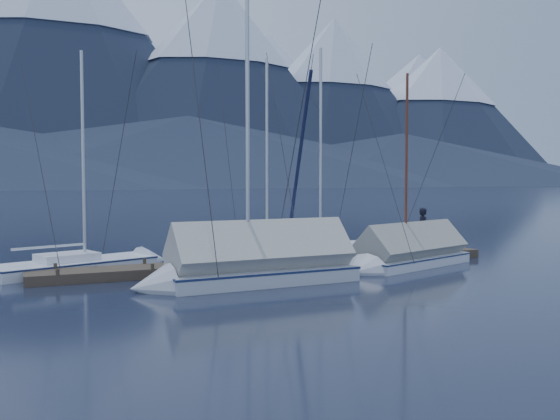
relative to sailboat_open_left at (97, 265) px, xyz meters
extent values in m
plane|color=black|center=(6.48, -4.24, -0.15)|extent=(1000.00, 1000.00, 0.00)
cone|color=#475675|center=(46.48, 425.76, 69.85)|extent=(330.00, 330.00, 140.00)
cone|color=silver|center=(46.48, 425.76, 110.95)|extent=(142.76, 142.76, 58.80)
cone|color=#475675|center=(186.48, 440.76, 62.35)|extent=(308.00, 308.00, 125.00)
cone|color=silver|center=(186.48, 440.76, 99.10)|extent=(133.24, 133.24, 52.50)
cone|color=#475675|center=(326.48, 420.76, 57.35)|extent=(286.00, 286.00, 115.00)
cone|color=silver|center=(326.48, 420.76, 91.20)|extent=(123.72, 123.72, 48.30)
cone|color=#192133|center=(16.48, 305.76, 67.35)|extent=(228.00, 228.00, 135.00)
cone|color=#192133|center=(96.48, 285.76, 54.85)|extent=(190.00, 190.00, 110.00)
cone|color=silver|center=(96.48, 285.76, 87.25)|extent=(82.19, 82.19, 46.20)
cone|color=#192133|center=(171.48, 295.76, 49.85)|extent=(182.40, 182.40, 100.00)
cone|color=silver|center=(171.48, 295.76, 79.35)|extent=(78.91, 78.91, 42.00)
cone|color=#192133|center=(246.48, 290.76, 43.85)|extent=(197.60, 197.60, 88.00)
cone|color=silver|center=(246.48, 290.76, 69.87)|extent=(85.48, 85.48, 36.96)
cone|color=#192133|center=(66.48, 240.76, 15.85)|extent=(390.00, 390.00, 32.00)
cone|color=#192133|center=(186.48, 245.76, 13.85)|extent=(364.00, 364.00, 28.00)
cube|color=#382D23|center=(6.48, -2.24, 0.02)|extent=(18.00, 1.50, 0.34)
cube|color=black|center=(0.48, -2.24, -0.20)|extent=(3.00, 1.30, 0.30)
cube|color=black|center=(6.48, -2.24, -0.20)|extent=(3.00, 1.30, 0.30)
cube|color=black|center=(12.48, -2.24, -0.20)|extent=(3.00, 1.30, 0.30)
cylinder|color=#382D23|center=(-1.52, -1.54, 0.20)|extent=(0.12, 0.12, 0.35)
cylinder|color=#382D23|center=(-1.52, -2.94, 0.20)|extent=(0.12, 0.12, 0.35)
cylinder|color=#382D23|center=(1.48, -1.54, 0.20)|extent=(0.12, 0.12, 0.35)
cylinder|color=#382D23|center=(1.48, -2.94, 0.20)|extent=(0.12, 0.12, 0.35)
cylinder|color=#382D23|center=(4.48, -1.54, 0.20)|extent=(0.12, 0.12, 0.35)
cylinder|color=#382D23|center=(4.48, -2.94, 0.20)|extent=(0.12, 0.12, 0.35)
cylinder|color=#382D23|center=(7.48, -1.54, 0.20)|extent=(0.12, 0.12, 0.35)
cylinder|color=#382D23|center=(7.48, -2.94, 0.20)|extent=(0.12, 0.12, 0.35)
cylinder|color=#382D23|center=(10.48, -1.54, 0.20)|extent=(0.12, 0.12, 0.35)
cylinder|color=#382D23|center=(10.48, -2.94, 0.20)|extent=(0.12, 0.12, 0.35)
cylinder|color=#382D23|center=(13.48, -1.54, 0.20)|extent=(0.12, 0.12, 0.35)
cylinder|color=#382D23|center=(13.48, -2.94, 0.20)|extent=(0.12, 0.12, 0.35)
cube|color=white|center=(-0.80, -0.29, -0.04)|extent=(6.00, 3.71, 0.63)
cube|color=white|center=(-0.80, -0.29, -0.33)|extent=(4.90, 2.62, 0.28)
cube|color=#19244B|center=(-0.80, -0.29, 0.22)|extent=(6.06, 3.75, 0.06)
cone|color=white|center=(2.28, 0.82, -0.04)|extent=(1.60, 2.07, 1.82)
cube|color=white|center=(-1.06, -0.38, 0.41)|extent=(2.32, 1.92, 0.28)
cylinder|color=#B2B7BF|center=(-0.44, -0.16, 4.07)|extent=(0.11, 0.11, 7.59)
cylinder|color=#B2B7BF|center=(-1.69, -0.61, 0.84)|extent=(2.44, 0.95, 0.09)
cylinder|color=#26262B|center=(0.90, 0.32, 4.07)|extent=(0.99, 2.70, 7.59)
cube|color=silver|center=(6.62, 0.43, -0.03)|extent=(6.11, 2.42, 0.66)
cube|color=silver|center=(6.62, 0.43, -0.33)|extent=(5.15, 1.46, 0.30)
cube|color=navy|center=(6.62, 0.43, 0.24)|extent=(6.17, 2.45, 0.06)
cone|color=silver|center=(10.05, 0.18, -0.03)|extent=(1.23, 1.99, 1.91)
cube|color=silver|center=(6.32, 0.45, 0.44)|extent=(2.19, 1.54, 0.30)
cylinder|color=#B2B7BF|center=(7.02, 0.40, 4.28)|extent=(0.12, 0.12, 7.98)
cylinder|color=#B2B7BF|center=(5.63, 0.51, 0.89)|extent=(2.69, 0.28, 0.09)
cylinder|color=#26262B|center=(8.51, 0.30, 4.28)|extent=(0.24, 3.01, 7.99)
cube|color=white|center=(9.08, 0.30, -0.03)|extent=(6.47, 2.25, 0.71)
cube|color=white|center=(9.08, 0.30, -0.35)|extent=(5.49, 1.27, 0.32)
cube|color=#1A194D|center=(9.08, 0.30, 0.27)|extent=(6.53, 2.27, 0.06)
cone|color=white|center=(12.78, 0.24, -0.03)|extent=(1.21, 2.08, 2.06)
cube|color=white|center=(8.76, 0.31, 0.49)|extent=(2.28, 1.54, 0.32)
cylinder|color=#B2B7BF|center=(9.51, 0.29, 4.62)|extent=(0.13, 0.13, 8.58)
cylinder|color=#B2B7BF|center=(8.01, 0.32, 0.97)|extent=(2.90, 0.15, 0.10)
cylinder|color=#26262B|center=(11.12, 0.27, 4.62)|extent=(0.08, 3.24, 8.59)
cube|color=white|center=(11.32, -3.87, -0.05)|extent=(5.75, 3.57, 0.58)
cube|color=white|center=(11.32, -3.87, -0.31)|extent=(4.70, 2.49, 0.26)
cube|color=navy|center=(11.32, -3.87, 0.19)|extent=(5.80, 3.61, 0.05)
cone|color=white|center=(8.39, -4.87, -0.05)|extent=(1.51, 2.06, 1.84)
cylinder|color=#592819|center=(10.99, -3.98, 3.73)|extent=(0.10, 0.10, 6.99)
cylinder|color=#592819|center=(12.15, -3.59, 0.76)|extent=(2.33, 0.86, 0.08)
cylinder|color=#26262B|center=(9.71, -4.42, 3.73)|extent=(0.90, 2.59, 6.99)
cube|color=gray|center=(11.32, -3.87, 0.59)|extent=(5.50, 3.52, 1.96)
cube|color=silver|center=(4.57, -5.05, -0.02)|extent=(6.29, 2.44, 0.73)
cube|color=silver|center=(4.57, -5.05, -0.35)|extent=(5.32, 1.41, 0.33)
cube|color=navy|center=(4.57, -5.05, 0.29)|extent=(6.35, 2.47, 0.07)
cone|color=silver|center=(0.97, -5.18, -0.02)|extent=(1.30, 2.17, 2.13)
cylinder|color=#B2B7BF|center=(4.12, -5.07, 4.78)|extent=(0.13, 0.13, 8.87)
cylinder|color=#B2B7BF|center=(5.68, -5.01, 1.01)|extent=(2.80, 0.20, 0.10)
cylinder|color=#26262B|center=(2.57, -5.12, 4.78)|extent=(0.14, 3.13, 8.88)
cube|color=#A9A89E|center=(4.57, -5.05, 0.79)|extent=(5.98, 2.47, 2.26)
imported|color=black|center=(13.03, -2.39, 1.10)|extent=(0.57, 0.75, 1.83)
camera|label=1|loc=(-2.46, -22.85, 3.22)|focal=38.00mm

